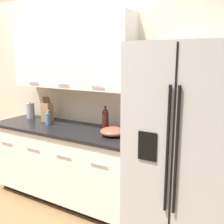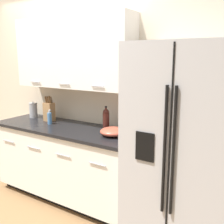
{
  "view_description": "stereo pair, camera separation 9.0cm",
  "coord_description": "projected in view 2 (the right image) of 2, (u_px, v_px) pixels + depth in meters",
  "views": [
    {
      "loc": [
        2.16,
        -1.37,
        1.73
      ],
      "look_at": [
        0.82,
        0.96,
        1.17
      ],
      "focal_mm": 42.0,
      "sensor_mm": 36.0,
      "label": 1
    },
    {
      "loc": [
        2.24,
        -1.33,
        1.73
      ],
      "look_at": [
        0.82,
        0.96,
        1.17
      ],
      "focal_mm": 42.0,
      "sensor_mm": 36.0,
      "label": 2
    }
  ],
  "objects": [
    {
      "name": "knife_block",
      "position": [
        49.0,
        111.0,
        3.39
      ],
      "size": [
        0.12,
        0.1,
        0.33
      ],
      "color": "#A87A4C",
      "rests_on": "counter_unit"
    },
    {
      "name": "counter_unit",
      "position": [
        68.0,
        162.0,
        3.23
      ],
      "size": [
        1.9,
        0.64,
        0.92
      ],
      "color": "black",
      "rests_on": "ground_plane"
    },
    {
      "name": "mixing_bowl",
      "position": [
        113.0,
        132.0,
        2.76
      ],
      "size": [
        0.27,
        0.27,
        0.09
      ],
      "color": "#B24C38",
      "rests_on": "counter_unit"
    },
    {
      "name": "soap_dispenser",
      "position": [
        50.0,
        118.0,
        3.24
      ],
      "size": [
        0.06,
        0.05,
        0.18
      ],
      "color": "#4C7FB2",
      "rests_on": "counter_unit"
    },
    {
      "name": "wine_bottle",
      "position": [
        106.0,
        119.0,
        2.97
      ],
      "size": [
        0.07,
        0.07,
        0.28
      ],
      "color": "#3D1914",
      "rests_on": "counter_unit"
    },
    {
      "name": "wall_back",
      "position": [
        73.0,
        82.0,
        3.35
      ],
      "size": [
        10.0,
        0.39,
        2.6
      ],
      "color": "beige",
      "rests_on": "ground_plane"
    },
    {
      "name": "refrigerator",
      "position": [
        183.0,
        149.0,
        2.34
      ],
      "size": [
        0.92,
        0.77,
        1.86
      ],
      "color": "#B2B2B5",
      "rests_on": "ground_plane"
    },
    {
      "name": "steel_canister",
      "position": [
        33.0,
        110.0,
        3.59
      ],
      "size": [
        0.11,
        0.11,
        0.22
      ],
      "color": "#A3A3A5",
      "rests_on": "counter_unit"
    }
  ]
}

